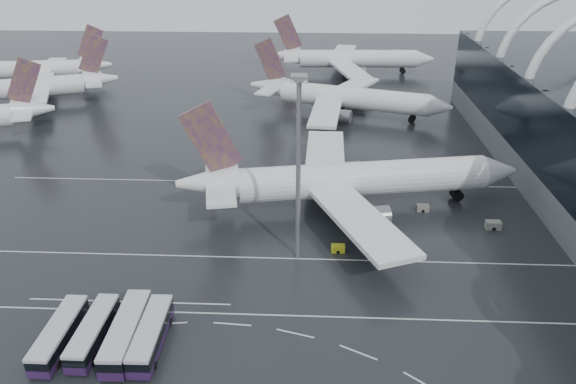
{
  "coord_description": "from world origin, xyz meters",
  "views": [
    {
      "loc": [
        0.71,
        -61.8,
        46.98
      ],
      "look_at": [
        -3.15,
        21.24,
        7.0
      ],
      "focal_mm": 35.0,
      "sensor_mm": 36.0,
      "label": 1
    }
  ],
  "objects_px": {
    "jet_remote_mid": "(42,87)",
    "bus_row_near_b": "(93,332)",
    "gse_cart_belly_d": "(493,225)",
    "airliner_gate_b": "(343,98)",
    "airliner_gate_c": "(349,59)",
    "airliner_main": "(346,181)",
    "gse_cart_belly_b": "(423,208)",
    "bus_row_near_c": "(126,332)",
    "bus_row_near_a": "(59,334)",
    "gse_cart_belly_c": "(338,248)",
    "jet_remote_far": "(47,69)",
    "floodlight_mast": "(298,149)",
    "bus_row_near_d": "(151,334)"
  },
  "relations": [
    {
      "from": "jet_remote_far",
      "to": "bus_row_near_b",
      "type": "bearing_deg",
      "value": 107.32
    },
    {
      "from": "airliner_gate_b",
      "to": "jet_remote_mid",
      "type": "relative_size",
      "value": 1.27
    },
    {
      "from": "bus_row_near_a",
      "to": "floodlight_mast",
      "type": "distance_m",
      "value": 39.35
    },
    {
      "from": "jet_remote_far",
      "to": "bus_row_near_b",
      "type": "distance_m",
      "value": 134.84
    },
    {
      "from": "airliner_gate_b",
      "to": "bus_row_near_b",
      "type": "height_order",
      "value": "airliner_gate_b"
    },
    {
      "from": "jet_remote_mid",
      "to": "bus_row_near_b",
      "type": "xyz_separation_m",
      "value": [
        50.62,
        -99.78,
        -3.28
      ]
    },
    {
      "from": "bus_row_near_a",
      "to": "gse_cart_belly_c",
      "type": "distance_m",
      "value": 41.96
    },
    {
      "from": "jet_remote_far",
      "to": "floodlight_mast",
      "type": "height_order",
      "value": "floodlight_mast"
    },
    {
      "from": "gse_cart_belly_d",
      "to": "floodlight_mast",
      "type": "bearing_deg",
      "value": -162.55
    },
    {
      "from": "bus_row_near_c",
      "to": "gse_cart_belly_d",
      "type": "bearing_deg",
      "value": -60.72
    },
    {
      "from": "bus_row_near_c",
      "to": "bus_row_near_a",
      "type": "bearing_deg",
      "value": 92.72
    },
    {
      "from": "bus_row_near_d",
      "to": "gse_cart_belly_d",
      "type": "bearing_deg",
      "value": -58.49
    },
    {
      "from": "airliner_main",
      "to": "gse_cart_belly_d",
      "type": "relative_size",
      "value": 24.79
    },
    {
      "from": "airliner_gate_b",
      "to": "jet_remote_far",
      "type": "distance_m",
      "value": 97.42
    },
    {
      "from": "airliner_gate_c",
      "to": "bus_row_near_a",
      "type": "bearing_deg",
      "value": -108.98
    },
    {
      "from": "bus_row_near_a",
      "to": "gse_cart_belly_d",
      "type": "distance_m",
      "value": 69.27
    },
    {
      "from": "bus_row_near_c",
      "to": "gse_cart_belly_d",
      "type": "height_order",
      "value": "bus_row_near_c"
    },
    {
      "from": "bus_row_near_c",
      "to": "airliner_main",
      "type": "bearing_deg",
      "value": -37.94
    },
    {
      "from": "jet_remote_far",
      "to": "gse_cart_belly_d",
      "type": "xyz_separation_m",
      "value": [
        116.28,
        -89.85,
        -4.1
      ]
    },
    {
      "from": "bus_row_near_a",
      "to": "bus_row_near_b",
      "type": "bearing_deg",
      "value": -80.39
    },
    {
      "from": "bus_row_near_d",
      "to": "gse_cart_belly_d",
      "type": "relative_size",
      "value": 5.0
    },
    {
      "from": "airliner_main",
      "to": "bus_row_near_a",
      "type": "relative_size",
      "value": 5.04
    },
    {
      "from": "bus_row_near_c",
      "to": "gse_cart_belly_c",
      "type": "relative_size",
      "value": 6.35
    },
    {
      "from": "gse_cart_belly_b",
      "to": "gse_cart_belly_d",
      "type": "bearing_deg",
      "value": -28.86
    },
    {
      "from": "airliner_gate_b",
      "to": "jet_remote_mid",
      "type": "height_order",
      "value": "airliner_gate_b"
    },
    {
      "from": "bus_row_near_d",
      "to": "airliner_main",
      "type": "bearing_deg",
      "value": -34.16
    },
    {
      "from": "airliner_gate_b",
      "to": "floodlight_mast",
      "type": "relative_size",
      "value": 1.9
    },
    {
      "from": "bus_row_near_b",
      "to": "gse_cart_belly_c",
      "type": "height_order",
      "value": "bus_row_near_b"
    },
    {
      "from": "gse_cart_belly_b",
      "to": "bus_row_near_b",
      "type": "bearing_deg",
      "value": -141.23
    },
    {
      "from": "gse_cart_belly_b",
      "to": "gse_cart_belly_c",
      "type": "xyz_separation_m",
      "value": [
        -15.72,
        -14.66,
        -0.01
      ]
    },
    {
      "from": "gse_cart_belly_d",
      "to": "airliner_gate_b",
      "type": "bearing_deg",
      "value": 110.55
    },
    {
      "from": "airliner_main",
      "to": "gse_cart_belly_d",
      "type": "height_order",
      "value": "airliner_main"
    },
    {
      "from": "gse_cart_belly_c",
      "to": "gse_cart_belly_d",
      "type": "relative_size",
      "value": 0.85
    },
    {
      "from": "airliner_gate_b",
      "to": "floodlight_mast",
      "type": "distance_m",
      "value": 73.75
    },
    {
      "from": "gse_cart_belly_b",
      "to": "jet_remote_mid",
      "type": "bearing_deg",
      "value": 147.31
    },
    {
      "from": "gse_cart_belly_b",
      "to": "jet_remote_far",
      "type": "bearing_deg",
      "value": 141.5
    },
    {
      "from": "bus_row_near_b",
      "to": "floodlight_mast",
      "type": "xyz_separation_m",
      "value": [
        24.5,
        21.07,
        16.34
      ]
    },
    {
      "from": "jet_remote_mid",
      "to": "gse_cart_belly_d",
      "type": "height_order",
      "value": "jet_remote_mid"
    },
    {
      "from": "bus_row_near_a",
      "to": "airliner_gate_c",
      "type": "bearing_deg",
      "value": -16.58
    },
    {
      "from": "bus_row_near_a",
      "to": "gse_cart_belly_b",
      "type": "height_order",
      "value": "bus_row_near_a"
    },
    {
      "from": "airliner_gate_c",
      "to": "jet_remote_mid",
      "type": "height_order",
      "value": "airliner_gate_c"
    },
    {
      "from": "airliner_gate_b",
      "to": "airliner_gate_c",
      "type": "distance_m",
      "value": 46.3
    },
    {
      "from": "airliner_main",
      "to": "gse_cart_belly_b",
      "type": "distance_m",
      "value": 14.7
    },
    {
      "from": "floodlight_mast",
      "to": "gse_cart_belly_b",
      "type": "distance_m",
      "value": 32.5
    },
    {
      "from": "bus_row_near_a",
      "to": "gse_cart_belly_b",
      "type": "distance_m",
      "value": 63.27
    },
    {
      "from": "bus_row_near_b",
      "to": "bus_row_near_c",
      "type": "distance_m",
      "value": 4.17
    },
    {
      "from": "bus_row_near_b",
      "to": "airliner_gate_c",
      "type": "bearing_deg",
      "value": -14.59
    },
    {
      "from": "airliner_gate_c",
      "to": "gse_cart_belly_b",
      "type": "height_order",
      "value": "airliner_gate_c"
    },
    {
      "from": "bus_row_near_b",
      "to": "gse_cart_belly_b",
      "type": "distance_m",
      "value": 59.74
    },
    {
      "from": "gse_cart_belly_b",
      "to": "gse_cart_belly_d",
      "type": "height_order",
      "value": "gse_cart_belly_d"
    }
  ]
}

